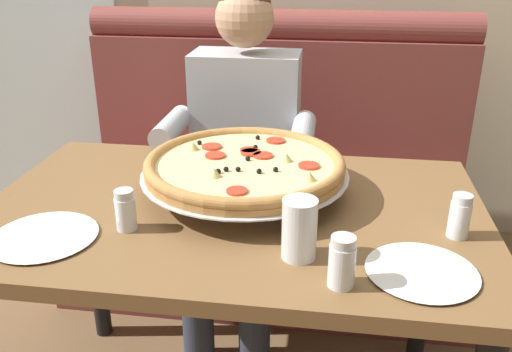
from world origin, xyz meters
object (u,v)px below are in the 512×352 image
at_px(plate_near_right, 44,234).
at_px(drinking_glass, 299,232).
at_px(plate_near_left, 422,269).
at_px(dining_table, 233,237).
at_px(pizza, 245,166).
at_px(diner_main, 242,142).
at_px(shaker_parmesan, 126,213).
at_px(booth_bench, 271,190).
at_px(patio_chair, 76,88).
at_px(shaker_oregano, 459,219).
at_px(shaker_pepper_flakes, 342,265).

height_order(plate_near_right, drinking_glass, drinking_glass).
bearing_deg(plate_near_left, plate_near_right, 178.40).
distance_m(dining_table, pizza, 0.19).
relative_size(dining_table, pizza, 2.33).
height_order(pizza, plate_near_right, pizza).
height_order(diner_main, plate_near_right, diner_main).
relative_size(shaker_parmesan, plate_near_left, 0.44).
height_order(shaker_parmesan, drinking_glass, drinking_glass).
height_order(pizza, shaker_parmesan, pizza).
relative_size(booth_bench, plate_near_left, 7.15).
xyz_separation_m(shaker_parmesan, patio_chair, (-1.18, 2.15, -0.27)).
bearing_deg(shaker_oregano, pizza, 162.95).
xyz_separation_m(dining_table, shaker_parmesan, (-0.23, -0.16, 0.14)).
xyz_separation_m(pizza, plate_near_left, (0.43, -0.33, -0.07)).
bearing_deg(booth_bench, diner_main, -107.00).
height_order(plate_near_left, drinking_glass, drinking_glass).
distance_m(shaker_oregano, patio_chair, 2.87).
xyz_separation_m(dining_table, shaker_oregano, (0.55, -0.08, 0.14)).
bearing_deg(plate_near_right, diner_main, 68.90).
bearing_deg(pizza, shaker_parmesan, -136.00).
bearing_deg(drinking_glass, shaker_parmesan, 170.98).
bearing_deg(shaker_oregano, patio_chair, 133.42).
height_order(diner_main, drinking_glass, diner_main).
xyz_separation_m(dining_table, plate_near_right, (-0.41, -0.23, 0.10)).
distance_m(dining_table, shaker_parmesan, 0.31).
bearing_deg(drinking_glass, booth_bench, 99.65).
bearing_deg(pizza, diner_main, 100.68).
relative_size(shaker_parmesan, drinking_glass, 0.74).
bearing_deg(plate_near_right, shaker_oregano, 8.79).
xyz_separation_m(plate_near_right, drinking_glass, (0.59, 0.00, 0.05)).
relative_size(diner_main, plate_near_right, 5.13).
relative_size(shaker_parmesan, plate_near_right, 0.41).
relative_size(dining_table, shaker_parmesan, 12.81).
height_order(pizza, patio_chair, pizza).
xyz_separation_m(drinking_glass, patio_chair, (-1.60, 2.22, -0.29)).
relative_size(booth_bench, shaker_oregano, 15.60).
relative_size(pizza, patio_chair, 0.65).
xyz_separation_m(dining_table, patio_chair, (-1.41, 2.00, -0.14)).
bearing_deg(dining_table, drinking_glass, -49.82).
bearing_deg(plate_near_left, shaker_parmesan, 172.05).
height_order(diner_main, shaker_parmesan, diner_main).
bearing_deg(plate_near_left, drinking_glass, 173.78).
height_order(diner_main, patio_chair, diner_main).
distance_m(dining_table, shaker_pepper_flakes, 0.44).
xyz_separation_m(pizza, patio_chair, (-1.43, 1.91, -0.31)).
distance_m(shaker_parmesan, patio_chair, 2.47).
height_order(pizza, drinking_glass, drinking_glass).
distance_m(shaker_oregano, shaker_pepper_flakes, 0.36).
xyz_separation_m(pizza, shaker_parmesan, (-0.25, -0.24, -0.04)).
distance_m(diner_main, patio_chair, 1.93).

